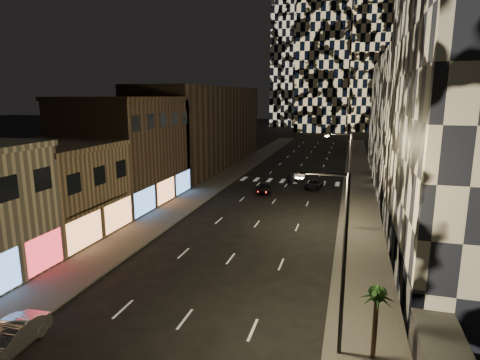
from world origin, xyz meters
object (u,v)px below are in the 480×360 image
Objects in this scene: streetlight_near at (339,253)px; car_silver_parked at (10,338)px; palm_tree at (377,300)px; car_dark_oncoming at (293,177)px; streetlight_far at (347,174)px; car_dark_rightlane at (314,184)px; car_dark_midlane at (265,188)px.

car_silver_parked is (-15.55, -4.03, -4.63)m from streetlight_near.
streetlight_near reaches higher than palm_tree.
car_silver_parked is at bearing 72.27° from car_dark_oncoming.
streetlight_far reaches higher than car_silver_parked.
car_silver_parked is 18.02m from palm_tree.
palm_tree is at bearing -72.74° from car_dark_rightlane.
car_silver_parked is 1.02× the size of car_dark_rightlane.
streetlight_far is 2.09× the size of car_dark_rightlane.
car_silver_parked is 1.08× the size of car_dark_oncoming.
car_dark_rightlane is (3.50, -4.04, 0.01)m from car_dark_oncoming.
car_dark_midlane is 8.79m from car_dark_oncoming.
streetlight_far is 20.15m from palm_tree.
car_dark_oncoming is 41.52m from palm_tree.
streetlight_far is at bearing -67.46° from car_dark_rightlane.
car_dark_oncoming is at bearing 111.11° from streetlight_far.
streetlight_far is at bearing 53.87° from car_silver_parked.
palm_tree reaches higher than car_dark_midlane.
streetlight_near is 2.86m from palm_tree.
streetlight_near reaches higher than car_dark_rightlane.
palm_tree is at bearing -76.68° from car_dark_midlane.
car_dark_midlane is at bearing 66.36° from car_dark_oncoming.
car_dark_midlane reaches higher than car_dark_rightlane.
palm_tree reaches higher than car_dark_oncoming.
car_silver_parked is 36.30m from car_dark_midlane.
streetlight_near is at bearing 93.13° from car_dark_oncoming.
car_dark_midlane is 1.14× the size of palm_tree.
streetlight_near is 41.38m from car_dark_oncoming.
car_silver_parked is at bearing -165.49° from streetlight_near.
streetlight_far reaches higher than palm_tree.
streetlight_near is 20.00m from streetlight_far.
car_dark_oncoming is (2.39, 8.46, -0.12)m from car_dark_midlane.
car_dark_rightlane is 1.18× the size of palm_tree.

